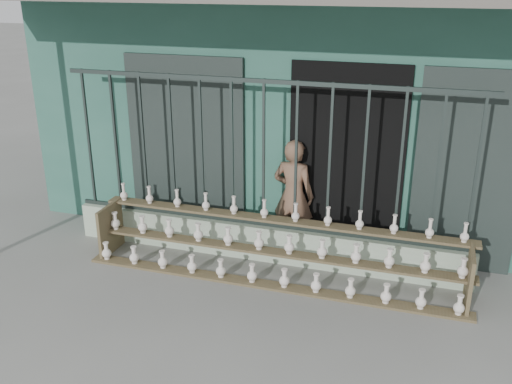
% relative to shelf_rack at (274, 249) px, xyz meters
% --- Properties ---
extents(ground, '(60.00, 60.00, 0.00)m').
position_rel_shelf_rack_xyz_m(ground, '(-0.25, -0.89, -0.36)').
color(ground, slate).
extents(workshop_building, '(7.40, 6.60, 3.21)m').
position_rel_shelf_rack_xyz_m(workshop_building, '(-0.24, 3.34, 1.26)').
color(workshop_building, '#2C5D4E').
rests_on(workshop_building, ground).
extents(parapet_wall, '(5.00, 0.20, 0.45)m').
position_rel_shelf_rack_xyz_m(parapet_wall, '(-0.25, 0.41, -0.14)').
color(parapet_wall, '#ABC0A5').
rests_on(parapet_wall, ground).
extents(security_fence, '(5.00, 0.04, 1.80)m').
position_rel_shelf_rack_xyz_m(security_fence, '(-0.25, 0.41, 0.99)').
color(security_fence, '#283330').
rests_on(security_fence, parapet_wall).
extents(shelf_rack, '(4.50, 0.68, 0.85)m').
position_rel_shelf_rack_xyz_m(shelf_rack, '(0.00, 0.00, 0.00)').
color(shelf_rack, brown).
rests_on(shelf_rack, ground).
extents(elderly_woman, '(0.57, 0.42, 1.46)m').
position_rel_shelf_rack_xyz_m(elderly_woman, '(0.03, 0.81, 0.37)').
color(elderly_woman, brown).
rests_on(elderly_woman, ground).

